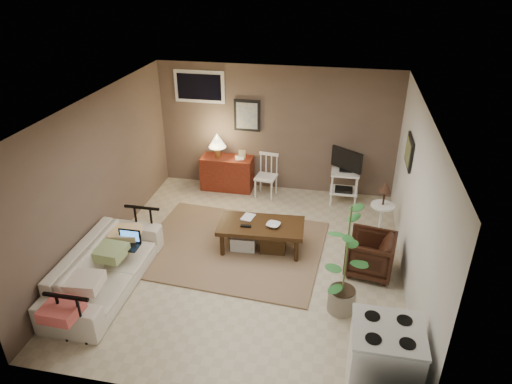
% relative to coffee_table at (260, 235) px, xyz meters
% --- Properties ---
extents(floor, '(5.00, 5.00, 0.00)m').
position_rel_coffee_table_xyz_m(floor, '(-0.12, -0.29, -0.28)').
color(floor, '#C1B293').
rests_on(floor, ground).
extents(art_back, '(0.50, 0.03, 0.60)m').
position_rel_coffee_table_xyz_m(art_back, '(-0.67, 2.19, 1.17)').
color(art_back, black).
extents(art_right, '(0.03, 0.60, 0.45)m').
position_rel_coffee_table_xyz_m(art_right, '(2.10, 0.76, 1.24)').
color(art_right, black).
extents(window, '(0.96, 0.03, 0.60)m').
position_rel_coffee_table_xyz_m(window, '(-1.57, 2.19, 1.67)').
color(window, white).
extents(rug, '(2.93, 2.41, 0.03)m').
position_rel_coffee_table_xyz_m(rug, '(-0.45, -0.04, -0.26)').
color(rug, '#81644B').
rests_on(rug, floor).
extents(coffee_table, '(1.34, 0.75, 0.49)m').
position_rel_coffee_table_xyz_m(coffee_table, '(0.00, 0.00, 0.00)').
color(coffee_table, '#36200E').
rests_on(coffee_table, floor).
extents(sofa, '(0.62, 2.13, 0.83)m').
position_rel_coffee_table_xyz_m(sofa, '(-1.92, -1.29, 0.14)').
color(sofa, beige).
rests_on(sofa, floor).
extents(sofa_pillows, '(0.41, 2.02, 0.14)m').
position_rel_coffee_table_xyz_m(sofa_pillows, '(-1.87, -1.53, 0.24)').
color(sofa_pillows, beige).
rests_on(sofa_pillows, sofa).
extents(sofa_end_rails, '(0.57, 2.12, 0.71)m').
position_rel_coffee_table_xyz_m(sofa_end_rails, '(-1.80, -1.29, 0.08)').
color(sofa_end_rails, black).
rests_on(sofa_end_rails, floor).
extents(laptop, '(0.33, 0.24, 0.22)m').
position_rel_coffee_table_xyz_m(laptop, '(-1.72, -0.92, 0.26)').
color(laptop, black).
rests_on(laptop, sofa).
extents(red_console, '(0.99, 0.44, 1.15)m').
position_rel_coffee_table_xyz_m(red_console, '(-1.05, 1.97, 0.12)').
color(red_console, maroon).
rests_on(red_console, floor).
extents(spindle_chair, '(0.42, 0.42, 0.82)m').
position_rel_coffee_table_xyz_m(spindle_chair, '(-0.23, 1.82, 0.11)').
color(spindle_chair, white).
rests_on(spindle_chair, floor).
extents(tv_stand, '(0.55, 0.41, 1.06)m').
position_rel_coffee_table_xyz_m(tv_stand, '(1.22, 1.80, 0.29)').
color(tv_stand, white).
rests_on(tv_stand, floor).
extents(side_table, '(0.38, 0.38, 1.01)m').
position_rel_coffee_table_xyz_m(side_table, '(1.83, 0.73, 0.35)').
color(side_table, white).
rests_on(side_table, floor).
extents(armchair, '(0.70, 0.74, 0.66)m').
position_rel_coffee_table_xyz_m(armchair, '(1.64, -0.25, 0.06)').
color(armchair, black).
rests_on(armchair, floor).
extents(potted_plant, '(0.40, 0.40, 1.58)m').
position_rel_coffee_table_xyz_m(potted_plant, '(1.28, -1.14, 0.57)').
color(potted_plant, gray).
rests_on(potted_plant, floor).
extents(stove, '(0.70, 0.65, 0.91)m').
position_rel_coffee_table_xyz_m(stove, '(1.71, -2.37, 0.18)').
color(stove, white).
rests_on(stove, floor).
extents(bowl, '(0.21, 0.09, 0.21)m').
position_rel_coffee_table_xyz_m(bowl, '(0.20, -0.03, 0.29)').
color(bowl, '#36200E').
rests_on(bowl, coffee_table).
extents(book_table, '(0.18, 0.05, 0.24)m').
position_rel_coffee_table_xyz_m(book_table, '(-0.31, 0.17, 0.31)').
color(book_table, '#36200E').
rests_on(book_table, coffee_table).
extents(book_console, '(0.15, 0.07, 0.21)m').
position_rel_coffee_table_xyz_m(book_console, '(-0.86, 1.93, 0.49)').
color(book_console, '#36200E').
rests_on(book_console, red_console).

